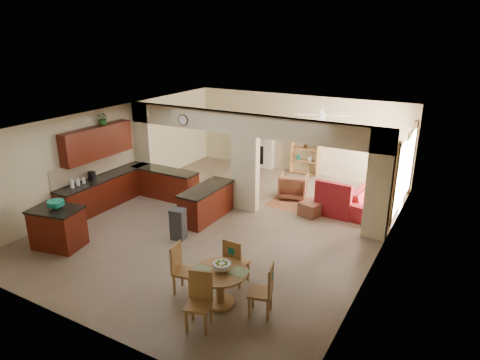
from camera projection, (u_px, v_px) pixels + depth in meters
The scene contains 39 objects.
floor at pixel (227, 221), 11.70m from camera, with size 10.00×10.00×0.00m, color #766452.
ceiling at pixel (226, 120), 10.76m from camera, with size 10.00×10.00×0.00m, color white.
wall_back at pixel (299, 134), 15.34m from camera, with size 8.00×8.00×0.00m, color beige.
wall_front at pixel (72, 256), 7.13m from camera, with size 8.00×8.00×0.00m, color beige.
wall_left at pixel (115, 152), 13.08m from camera, with size 10.00×10.00×0.00m, color beige.
wall_right at pixel (383, 201), 9.38m from camera, with size 10.00×10.00×0.00m, color beige.
partition_left_pier at pixel (145, 146), 13.77m from camera, with size 0.60×0.25×2.80m, color beige.
partition_center_pier at pixel (245, 173), 12.15m from camera, with size 0.80×0.25×2.20m, color beige.
partition_right_pier at pixel (379, 185), 10.34m from camera, with size 0.60×0.25×2.80m, color beige.
partition_header at pixel (245, 124), 11.69m from camera, with size 8.00×0.25×0.60m, color beige.
kitchen_counter at pixel (130, 188), 12.85m from camera, with size 2.52×3.29×1.48m.
upper_cabinets at pixel (97, 142), 12.17m from camera, with size 0.35×2.40×0.90m, color #3C1106.
peninsula at pixel (206, 203), 11.73m from camera, with size 0.70×1.85×0.91m.
wall_clock at pixel (183, 120), 12.50m from camera, with size 0.34×0.34×0.03m, color #4E361A.
rug at pixel (297, 203), 12.87m from camera, with size 1.60×1.30×0.01m, color brown.
fireplace at pixel (257, 150), 16.20m from camera, with size 1.60×0.35×1.20m.
shelving_unit at pixel (305, 150), 15.19m from camera, with size 1.00×0.32×1.80m, color #9D6836.
window_a at pixel (399, 179), 11.35m from camera, with size 0.02×0.90×1.90m, color white.
window_b at pixel (410, 163), 12.75m from camera, with size 0.02×0.90×1.90m, color white.
glazed_door at pixel (404, 175), 12.10m from camera, with size 0.02×0.70×2.10m, color white.
drape_a_left at pixel (393, 186), 10.88m from camera, with size 0.10×0.28×2.30m, color #3E1F19.
drape_a_right at pixel (402, 173), 11.86m from camera, with size 0.10×0.28×2.30m, color #3E1F19.
drape_b_left at pixel (405, 168), 12.27m from camera, with size 0.10×0.28×2.30m, color #3E1F19.
drape_b_right at pixel (412, 158), 13.26m from camera, with size 0.10×0.28×2.30m, color #3E1F19.
ceiling_fan at pixel (322, 115), 12.61m from camera, with size 1.00×1.00×0.10m, color white.
kitchen_island at pixel (58, 228), 10.18m from camera, with size 1.29×1.03×0.99m.
teal_bowl at pixel (56, 205), 10.01m from camera, with size 0.39×0.39×0.18m, color #13836B.
trash_can at pixel (178, 225), 10.61m from camera, with size 0.34×0.29×0.73m, color #2C2C2F.
dining_table at pixel (220, 282), 8.02m from camera, with size 1.06×1.06×0.72m.
fruit_bowl at pixel (222, 266), 7.93m from camera, with size 0.33×0.33×0.18m, color #81A924.
sofa at pixel (374, 199), 12.28m from camera, with size 0.92×2.35×0.69m, color maroon.
chaise at pixel (336, 206), 12.14m from camera, with size 1.03×0.84×0.41m, color maroon.
armchair at pixel (293, 186), 13.23m from camera, with size 0.83×0.85×0.77m, color maroon.
ottoman at pixel (310, 209), 12.00m from camera, with size 0.53×0.53×0.39m, color maroon.
plant at pixel (103, 118), 12.21m from camera, with size 0.33×0.29×0.37m, color #164C14.
chair_north at pixel (235, 260), 8.64m from camera, with size 0.44×0.44×1.02m.
chair_east at pixel (265, 288), 7.70m from camera, with size 0.52×0.52×1.02m.
chair_south at pixel (200, 298), 7.43m from camera, with size 0.53×0.53×1.02m.
chair_west at pixel (181, 267), 8.41m from camera, with size 0.48×0.48×1.02m.
Camera 1 is at (5.53, -9.11, 4.97)m, focal length 32.00 mm.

